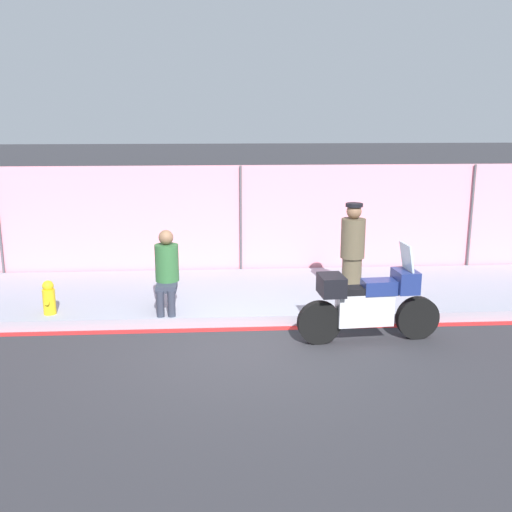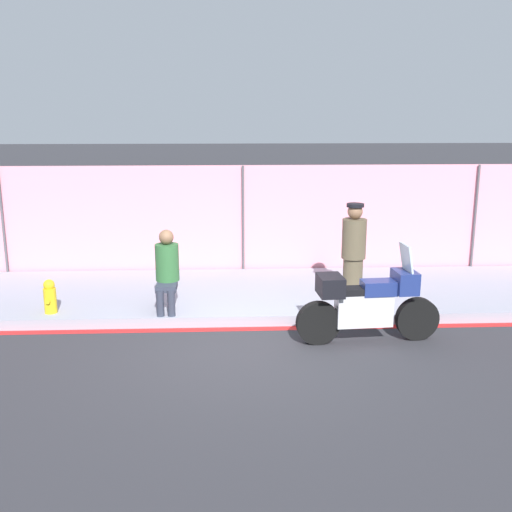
{
  "view_description": "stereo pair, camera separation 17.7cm",
  "coord_description": "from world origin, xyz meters",
  "views": [
    {
      "loc": [
        -0.49,
        -8.41,
        3.49
      ],
      "look_at": [
        0.15,
        1.37,
        1.12
      ],
      "focal_mm": 42.0,
      "sensor_mm": 36.0,
      "label": 1
    },
    {
      "loc": [
        -0.31,
        -8.42,
        3.49
      ],
      "look_at": [
        0.15,
        1.37,
        1.12
      ],
      "focal_mm": 42.0,
      "sensor_mm": 36.0,
      "label": 2
    }
  ],
  "objects": [
    {
      "name": "ground_plane",
      "position": [
        0.0,
        0.0,
        0.0
      ],
      "size": [
        120.0,
        120.0,
        0.0
      ],
      "primitive_type": "plane",
      "color": "#2D2D33"
    },
    {
      "name": "sidewalk",
      "position": [
        0.0,
        2.53,
        0.09
      ],
      "size": [
        37.23,
        3.12,
        0.18
      ],
      "color": "#8E93A3",
      "rests_on": "ground_plane"
    },
    {
      "name": "curb_paint_stripe",
      "position": [
        0.0,
        0.88,
        0.0
      ],
      "size": [
        37.23,
        0.18,
        0.01
      ],
      "color": "red",
      "rests_on": "ground_plane"
    },
    {
      "name": "storefront_fence",
      "position": [
        0.0,
        4.18,
        1.2
      ],
      "size": [
        35.37,
        0.17,
        2.4
      ],
      "color": "pink",
      "rests_on": "ground_plane"
    },
    {
      "name": "motorcycle",
      "position": [
        1.81,
        0.24,
        0.63
      ],
      "size": [
        2.26,
        0.6,
        1.54
      ],
      "rotation": [
        0.0,
        0.0,
        0.07
      ],
      "color": "black",
      "rests_on": "ground_plane"
    },
    {
      "name": "officer_standing",
      "position": [
        1.95,
        2.05,
        1.05
      ],
      "size": [
        0.44,
        0.44,
        1.72
      ],
      "color": "brown",
      "rests_on": "sidewalk"
    },
    {
      "name": "person_seated_on_curb",
      "position": [
        -1.36,
        1.46,
        0.94
      ],
      "size": [
        0.4,
        0.71,
        1.37
      ],
      "color": "#2D3342",
      "rests_on": "sidewalk"
    },
    {
      "name": "fire_hydrant",
      "position": [
        -3.32,
        1.34,
        0.46
      ],
      "size": [
        0.21,
        0.26,
        0.58
      ],
      "color": "gold",
      "rests_on": "sidewalk"
    }
  ]
}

